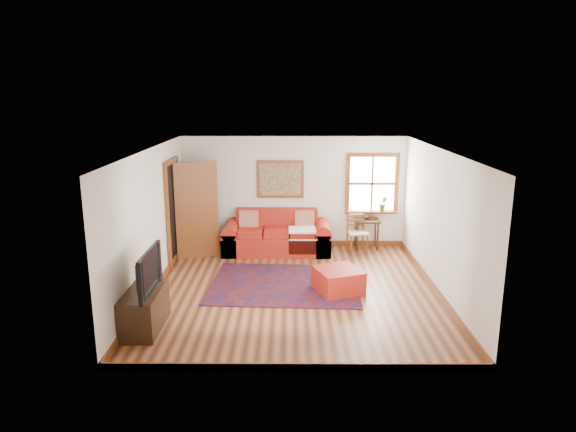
{
  "coord_description": "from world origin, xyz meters",
  "views": [
    {
      "loc": [
        -0.08,
        -8.57,
        3.44
      ],
      "look_at": [
        -0.12,
        0.6,
        1.22
      ],
      "focal_mm": 32.0,
      "sensor_mm": 36.0,
      "label": 1
    }
  ],
  "objects_px": {
    "red_ottoman": "(338,281)",
    "ladder_back_chair": "(357,231)",
    "media_cabinet": "(145,309)",
    "side_table": "(367,225)",
    "red_leather_sofa": "(277,238)"
  },
  "relations": [
    {
      "from": "red_leather_sofa",
      "to": "media_cabinet",
      "type": "height_order",
      "value": "red_leather_sofa"
    },
    {
      "from": "red_ottoman",
      "to": "red_leather_sofa",
      "type": "bearing_deg",
      "value": 95.27
    },
    {
      "from": "red_leather_sofa",
      "to": "side_table",
      "type": "xyz_separation_m",
      "value": [
        2.01,
        0.23,
        0.24
      ]
    },
    {
      "from": "media_cabinet",
      "to": "ladder_back_chair",
      "type": "bearing_deg",
      "value": 46.26
    },
    {
      "from": "red_ottoman",
      "to": "ladder_back_chair",
      "type": "xyz_separation_m",
      "value": [
        0.61,
        2.33,
        0.27
      ]
    },
    {
      "from": "red_leather_sofa",
      "to": "red_ottoman",
      "type": "height_order",
      "value": "red_leather_sofa"
    },
    {
      "from": "red_ottoman",
      "to": "ladder_back_chair",
      "type": "relative_size",
      "value": 0.82
    },
    {
      "from": "red_ottoman",
      "to": "side_table",
      "type": "xyz_separation_m",
      "value": [
        0.87,
        2.59,
        0.34
      ]
    },
    {
      "from": "red_leather_sofa",
      "to": "ladder_back_chair",
      "type": "distance_m",
      "value": 1.76
    },
    {
      "from": "red_ottoman",
      "to": "side_table",
      "type": "relative_size",
      "value": 1.1
    },
    {
      "from": "ladder_back_chair",
      "to": "red_leather_sofa",
      "type": "bearing_deg",
      "value": 179.35
    },
    {
      "from": "red_leather_sofa",
      "to": "side_table",
      "type": "bearing_deg",
      "value": 6.59
    },
    {
      "from": "ladder_back_chair",
      "to": "media_cabinet",
      "type": "distance_m",
      "value": 5.24
    },
    {
      "from": "red_leather_sofa",
      "to": "ladder_back_chair",
      "type": "bearing_deg",
      "value": -0.65
    },
    {
      "from": "ladder_back_chair",
      "to": "red_ottoman",
      "type": "bearing_deg",
      "value": -104.71
    }
  ]
}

